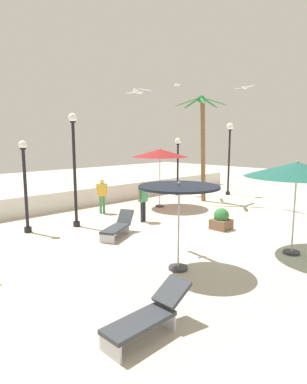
% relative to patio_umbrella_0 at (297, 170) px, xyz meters
% --- Properties ---
extents(ground_plane, '(56.00, 56.00, 0.00)m').
position_rel_patio_umbrella_0_xyz_m(ground_plane, '(-0.63, 2.59, -2.62)').
color(ground_plane, beige).
extents(boundary_wall, '(25.20, 0.30, 0.94)m').
position_rel_patio_umbrella_0_xyz_m(boundary_wall, '(-0.63, 10.77, -2.15)').
color(boundary_wall, silver).
rests_on(boundary_wall, ground_plane).
extents(patio_umbrella_0, '(3.12, 3.12, 2.90)m').
position_rel_patio_umbrella_0_xyz_m(patio_umbrella_0, '(0.00, 0.00, 0.00)').
color(patio_umbrella_0, '#333338').
rests_on(patio_umbrella_0, ground_plane).
extents(patio_umbrella_1, '(2.16, 2.16, 2.43)m').
position_rel_patio_umbrella_0_xyz_m(patio_umbrella_1, '(-3.45, 1.68, -0.51)').
color(patio_umbrella_1, '#333338').
rests_on(patio_umbrella_1, ground_plane).
extents(patio_umbrella_2, '(2.90, 2.90, 3.07)m').
position_rel_patio_umbrella_0_xyz_m(patio_umbrella_2, '(2.29, 7.90, 0.18)').
color(patio_umbrella_2, '#333338').
rests_on(patio_umbrella_2, ground_plane).
extents(palm_tree_1, '(2.60, 2.85, 5.86)m').
position_rel_patio_umbrella_0_xyz_m(palm_tree_1, '(5.05, 7.28, 1.04)').
color(palm_tree_1, brown).
rests_on(palm_tree_1, ground_plane).
extents(lamp_post_0, '(0.43, 0.43, 4.51)m').
position_rel_patio_umbrella_0_xyz_m(lamp_post_0, '(8.10, 7.46, 0.42)').
color(lamp_post_0, black).
rests_on(lamp_post_0, ground_plane).
extents(lamp_post_1, '(0.35, 0.35, 4.53)m').
position_rel_patio_umbrella_0_xyz_m(lamp_post_1, '(-2.94, 7.58, 0.04)').
color(lamp_post_1, black).
rests_on(lamp_post_1, ground_plane).
extents(lamp_post_2, '(0.31, 0.31, 3.48)m').
position_rel_patio_umbrella_0_xyz_m(lamp_post_2, '(-4.73, 8.15, -0.70)').
color(lamp_post_2, black).
rests_on(lamp_post_2, ground_plane).
extents(lamp_post_3, '(0.39, 0.39, 3.59)m').
position_rel_patio_umbrella_0_xyz_m(lamp_post_3, '(5.78, 9.69, -0.32)').
color(lamp_post_3, black).
rests_on(lamp_post_3, ground_plane).
extents(lounge_chair_0, '(1.94, 1.33, 0.83)m').
position_rel_patio_umbrella_0_xyz_m(lounge_chair_0, '(-2.63, 5.30, -2.24)').
color(lounge_chair_0, '#B7B7BC').
rests_on(lounge_chair_0, ground_plane).
extents(lounge_chair_1, '(1.87, 0.56, 0.83)m').
position_rel_patio_umbrella_0_xyz_m(lounge_chair_1, '(-6.18, 0.03, -2.22)').
color(lounge_chair_1, '#B7B7BC').
rests_on(lounge_chair_1, ground_plane).
extents(guest_0, '(0.52, 0.37, 1.67)m').
position_rel_patio_umbrella_0_xyz_m(guest_0, '(-0.76, 8.79, -1.61)').
color(guest_0, '#3F8C59').
rests_on(guest_0, ground_plane).
extents(guest_1, '(0.56, 0.28, 1.75)m').
position_rel_patio_umbrella_0_xyz_m(guest_1, '(-0.51, 6.20, -1.55)').
color(guest_1, '#26262D').
rests_on(guest_1, ground_plane).
extents(seagull_0, '(0.39, 1.33, 0.16)m').
position_rel_patio_umbrella_0_xyz_m(seagull_0, '(-2.78, 3.97, 2.39)').
color(seagull_0, white).
extents(seagull_1, '(1.01, 0.82, 0.15)m').
position_rel_patio_umbrella_0_xyz_m(seagull_1, '(5.45, 9.56, 4.07)').
color(seagull_1, white).
extents(seagull_2, '(0.43, 1.27, 0.14)m').
position_rel_patio_umbrella_0_xyz_m(seagull_2, '(5.45, 5.04, 3.46)').
color(seagull_2, white).
extents(planter, '(0.70, 0.70, 0.85)m').
position_rel_patio_umbrella_0_xyz_m(planter, '(0.85, 3.15, -2.24)').
color(planter, brown).
rests_on(planter, ground_plane).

